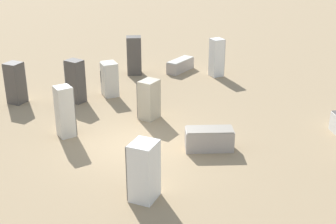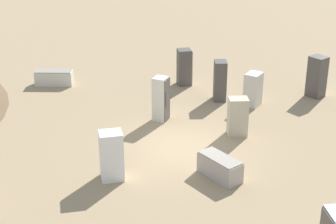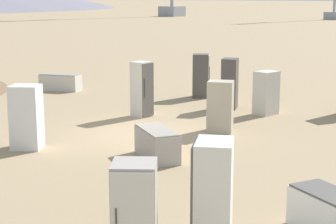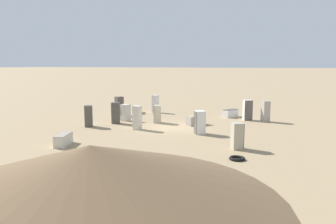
{
  "view_description": "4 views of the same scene",
  "coord_description": "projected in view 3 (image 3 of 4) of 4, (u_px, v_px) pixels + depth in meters",
  "views": [
    {
      "loc": [
        -13.21,
        7.02,
        7.43
      ],
      "look_at": [
        -0.08,
        -1.38,
        0.97
      ],
      "focal_mm": 50.0,
      "sensor_mm": 36.0,
      "label": 1
    },
    {
      "loc": [
        -18.16,
        -6.71,
        9.93
      ],
      "look_at": [
        -0.74,
        0.3,
        1.7
      ],
      "focal_mm": 60.0,
      "sensor_mm": 36.0,
      "label": 2
    },
    {
      "loc": [
        -12.51,
        -10.98,
        4.12
      ],
      "look_at": [
        -0.44,
        -1.37,
        0.94
      ],
      "focal_mm": 60.0,
      "sensor_mm": 36.0,
      "label": 3
    },
    {
      "loc": [
        -10.53,
        24.71,
        5.22
      ],
      "look_at": [
        -0.2,
        0.55,
        1.39
      ],
      "focal_mm": 35.0,
      "sensor_mm": 36.0,
      "label": 4
    }
  ],
  "objects": [
    {
      "name": "discarded_fridge_2",
      "position": [
        60.0,
        82.0,
        25.08
      ],
      "size": [
        1.28,
        1.94,
        0.73
      ],
      "rotation": [
        0.0,
        0.0,
        3.51
      ],
      "color": "beige",
      "rests_on": "ground_plane"
    },
    {
      "name": "discarded_fridge_4",
      "position": [
        142.0,
        89.0,
        19.51
      ],
      "size": [
        0.59,
        0.62,
        1.91
      ],
      "rotation": [
        0.0,
        0.0,
        3.13
      ],
      "color": "beige",
      "rests_on": "ground_plane"
    },
    {
      "name": "discarded_fridge_14",
      "position": [
        201.0,
        76.0,
        23.2
      ],
      "size": [
        0.9,
        0.91,
        1.8
      ],
      "rotation": [
        0.0,
        0.0,
        3.72
      ],
      "color": "#4C4742",
      "rests_on": "ground_plane"
    },
    {
      "name": "discarded_fridge_3",
      "position": [
        266.0,
        93.0,
        19.86
      ],
      "size": [
        0.85,
        0.76,
        1.54
      ],
      "rotation": [
        0.0,
        0.0,
        6.12
      ],
      "color": "beige",
      "rests_on": "ground_plane"
    },
    {
      "name": "discarded_fridge_7",
      "position": [
        230.0,
        84.0,
        20.87
      ],
      "size": [
        0.88,
        0.78,
        1.88
      ],
      "rotation": [
        0.0,
        0.0,
        5.11
      ],
      "color": "#4C4742",
      "rests_on": "ground_plane"
    },
    {
      "name": "discarded_fridge_1",
      "position": [
        335.0,
        216.0,
        9.75
      ],
      "size": [
        1.39,
        1.88,
        0.76
      ],
      "rotation": [
        0.0,
        0.0,
        2.71
      ],
      "color": "white",
      "rests_on": "ground_plane"
    },
    {
      "name": "discarded_fridge_6",
      "position": [
        157.0,
        144.0,
        14.49
      ],
      "size": [
        1.43,
        1.77,
        0.78
      ],
      "rotation": [
        0.0,
        0.0,
        2.61
      ],
      "color": "#A89E93",
      "rests_on": "ground_plane"
    },
    {
      "name": "discarded_fridge_11",
      "position": [
        212.0,
        199.0,
        8.93
      ],
      "size": [
        0.97,
        0.91,
        1.92
      ],
      "rotation": [
        0.0,
        0.0,
        0.51
      ],
      "color": "silver",
      "rests_on": "ground_plane"
    },
    {
      "name": "ground_plane",
      "position": [
        142.0,
        134.0,
        17.12
      ],
      "size": [
        1000.0,
        1000.0,
        0.0
      ],
      "primitive_type": "plane",
      "color": "#9E8460"
    },
    {
      "name": "discarded_fridge_5",
      "position": [
        27.0,
        117.0,
        15.37
      ],
      "size": [
        1.02,
        1.04,
        1.76
      ],
      "rotation": [
        0.0,
        0.0,
        5.31
      ],
      "color": "white",
      "rests_on": "ground_plane"
    },
    {
      "name": "discarded_fridge_0",
      "position": [
        220.0,
        106.0,
        17.31
      ],
      "size": [
        0.9,
        0.95,
        1.59
      ],
      "rotation": [
        0.0,
        0.0,
        5.15
      ],
      "color": "#B2A88E",
      "rests_on": "ground_plane"
    }
  ]
}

